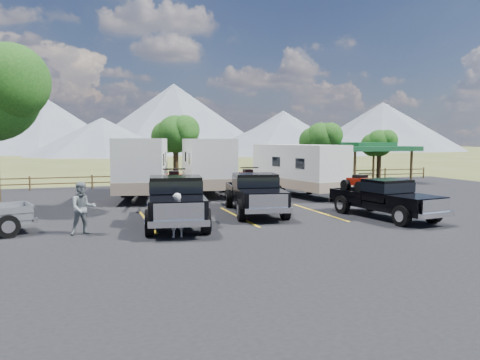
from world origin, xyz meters
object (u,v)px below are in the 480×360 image
object	(u,v)px
trailer_left	(143,167)
trailer_center	(207,165)
rig_center	(254,192)
rig_right	(383,197)
trailer_right	(298,169)
rig_left	(175,198)
person_b	(83,208)
person_a	(177,215)
pavilion	(365,148)

from	to	relation	value
trailer_left	trailer_center	distance (m)	4.21
rig_center	rig_right	bearing A→B (deg)	-22.57
trailer_left	trailer_right	bearing A→B (deg)	-0.88
rig_left	rig_right	size ratio (longest dim) A/B	1.15
rig_right	person_b	distance (m)	12.50
rig_center	trailer_left	size ratio (longest dim) A/B	0.64
rig_right	person_a	world-z (taller)	rig_right
trailer_center	trailer_right	distance (m)	5.79
trailer_left	person_b	distance (m)	10.86
trailer_center	trailer_right	bearing A→B (deg)	-22.79
person_b	pavilion	bearing A→B (deg)	24.52
trailer_left	person_a	world-z (taller)	trailer_left
rig_left	trailer_center	xyz separation A→B (m)	(3.88, 10.17, 0.76)
rig_left	person_a	size ratio (longest dim) A/B	4.32
rig_left	person_b	world-z (taller)	rig_left
rig_right	trailer_left	xyz separation A→B (m)	(-9.17, 10.52, 0.91)
pavilion	rig_left	xyz separation A→B (m)	(-17.96, -13.94, -1.69)
trailer_left	trailer_right	world-z (taller)	trailer_left
rig_right	person_b	bearing A→B (deg)	170.75
pavilion	trailer_left	bearing A→B (deg)	-165.48
trailer_center	rig_center	bearing A→B (deg)	-81.73
rig_center	person_b	bearing A→B (deg)	-150.43
rig_center	trailer_right	size ratio (longest dim) A/B	0.72
rig_center	person_b	xyz separation A→B (m)	(-7.58, -2.82, -0.04)
rig_left	trailer_right	size ratio (longest dim) A/B	0.76
pavilion	rig_left	size ratio (longest dim) A/B	0.91
trailer_right	trailer_center	bearing A→B (deg)	140.09
rig_left	rig_right	world-z (taller)	rig_left
rig_center	trailer_center	world-z (taller)	trailer_center
pavilion	person_a	xyz separation A→B (m)	(-18.40, -16.54, -1.96)
rig_left	pavilion	bearing A→B (deg)	46.17
rig_center	trailer_left	distance (m)	8.64
rig_left	trailer_left	world-z (taller)	trailer_left
rig_right	trailer_center	distance (m)	12.55
pavilion	person_a	bearing A→B (deg)	-138.05
rig_center	pavilion	bearing A→B (deg)	50.28
rig_center	person_b	distance (m)	8.09
person_b	rig_center	bearing A→B (deg)	10.06
trailer_left	person_b	xyz separation A→B (m)	(-3.33, -10.30, -0.86)
pavilion	person_a	world-z (taller)	pavilion
trailer_right	person_b	size ratio (longest dim) A/B	4.69
trailer_right	person_a	world-z (taller)	trailer_right
rig_left	trailer_left	bearing A→B (deg)	99.74
trailer_left	person_a	xyz separation A→B (m)	(-0.21, -11.83, -1.03)
trailer_center	trailer_right	size ratio (longest dim) A/B	1.12
rig_right	person_b	world-z (taller)	person_b
person_a	trailer_left	bearing A→B (deg)	-94.95
rig_center	person_b	size ratio (longest dim) A/B	3.37
pavilion	trailer_left	size ratio (longest dim) A/B	0.62
trailer_center	trailer_right	world-z (taller)	trailer_center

